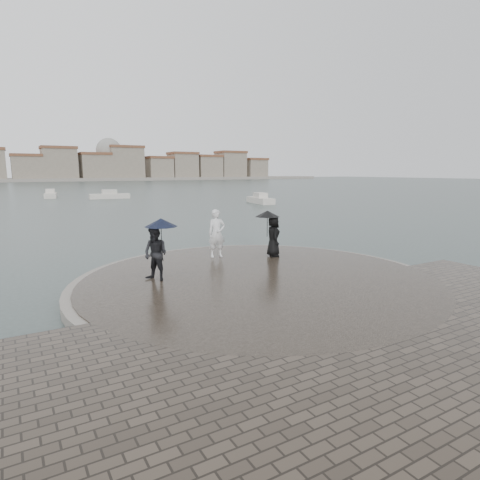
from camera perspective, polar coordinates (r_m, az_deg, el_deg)
ground at (r=11.23m, az=12.63°, el=-10.97°), size 400.00×400.00×0.00m
kerb_ring at (r=13.80m, az=2.73°, el=-6.08°), size 12.50×12.50×0.32m
quay_tip at (r=13.80m, az=2.73°, el=-6.00°), size 11.90×11.90×0.36m
statue at (r=16.75m, az=-3.33°, el=0.95°), size 0.80×0.59×2.00m
visitor_left at (r=13.43m, az=-11.73°, el=-0.86°), size 1.32×1.19×2.04m
visitor_right at (r=16.87m, az=4.55°, el=1.39°), size 1.18×1.12×1.95m
far_skyline at (r=168.36m, az=-30.24°, el=9.07°), size 260.00×20.00×37.00m
boats at (r=53.99m, az=-20.91°, el=5.39°), size 41.42×29.75×1.50m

